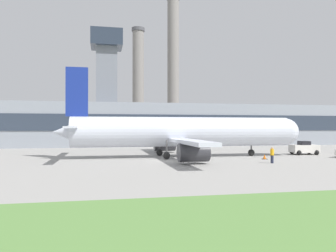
% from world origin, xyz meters
% --- Properties ---
extents(ground_plane, '(400.00, 400.00, 0.00)m').
position_xyz_m(ground_plane, '(0.00, 0.00, 0.00)').
color(ground_plane, '#999691').
extents(terminal_building, '(83.13, 12.89, 22.67)m').
position_xyz_m(terminal_building, '(-0.29, 31.77, 4.52)').
color(terminal_building, '#8C939E').
rests_on(terminal_building, ground_plane).
extents(smokestack_left, '(3.86, 3.86, 33.23)m').
position_xyz_m(smokestack_left, '(3.55, 62.90, 16.77)').
color(smokestack_left, gray).
rests_on(smokestack_left, ground_plane).
extents(smokestack_right, '(4.13, 4.13, 44.69)m').
position_xyz_m(smokestack_right, '(14.80, 65.62, 22.51)').
color(smokestack_right, gray).
rests_on(smokestack_right, ground_plane).
extents(airplane, '(30.30, 27.32, 10.43)m').
position_xyz_m(airplane, '(2.55, 4.24, 2.97)').
color(airplane, silver).
rests_on(airplane, ground_plane).
extents(pushback_tug, '(3.61, 2.84, 1.78)m').
position_xyz_m(pushback_tug, '(19.40, 4.77, 0.80)').
color(pushback_tug, white).
rests_on(pushback_tug, ground_plane).
extents(ground_crew_person, '(0.45, 0.45, 1.64)m').
position_xyz_m(ground_crew_person, '(9.88, -4.14, 0.84)').
color(ground_crew_person, '#23283D').
rests_on(ground_crew_person, ground_plane).
extents(traffic_cone_near_nose, '(0.57, 0.57, 0.55)m').
position_xyz_m(traffic_cone_near_nose, '(11.18, -0.09, 0.25)').
color(traffic_cone_near_nose, black).
rests_on(traffic_cone_near_nose, ground_plane).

